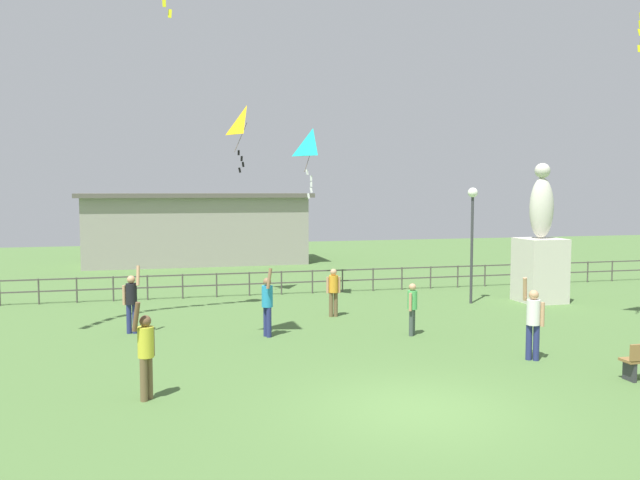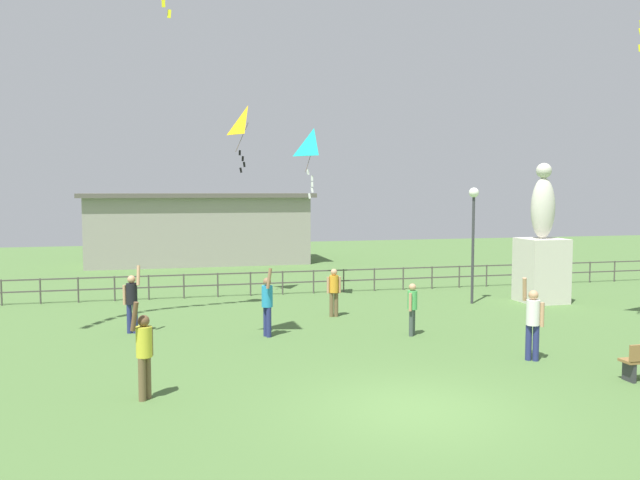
{
  "view_description": "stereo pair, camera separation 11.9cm",
  "coord_description": "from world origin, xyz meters",
  "px_view_note": "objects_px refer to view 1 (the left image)",
  "views": [
    {
      "loc": [
        -4.74,
        -11.08,
        4.15
      ],
      "look_at": [
        -0.18,
        6.87,
        2.73
      ],
      "focal_mm": 36.11,
      "sensor_mm": 36.0,
      "label": 1
    },
    {
      "loc": [
        -4.62,
        -11.1,
        4.15
      ],
      "look_at": [
        -0.18,
        6.87,
        2.73
      ],
      "focal_mm": 36.11,
      "sensor_mm": 36.0,
      "label": 2
    }
  ],
  "objects_px": {
    "person_0": "(146,350)",
    "person_3": "(412,306)",
    "person_4": "(267,302)",
    "statue_monument": "(540,255)",
    "lamppost": "(472,219)",
    "kite_2": "(247,125)",
    "person_1": "(131,299)",
    "person_2": "(533,319)",
    "kite_1": "(313,146)",
    "person_5": "(333,289)"
  },
  "relations": [
    {
      "from": "person_1",
      "to": "person_2",
      "type": "height_order",
      "value": "person_2"
    },
    {
      "from": "person_4",
      "to": "person_2",
      "type": "bearing_deg",
      "value": -35.02
    },
    {
      "from": "lamppost",
      "to": "person_1",
      "type": "height_order",
      "value": "lamppost"
    },
    {
      "from": "person_0",
      "to": "kite_2",
      "type": "xyz_separation_m",
      "value": [
        3.69,
        11.99,
        5.68
      ]
    },
    {
      "from": "person_2",
      "to": "person_4",
      "type": "bearing_deg",
      "value": 144.98
    },
    {
      "from": "lamppost",
      "to": "person_1",
      "type": "bearing_deg",
      "value": -169.84
    },
    {
      "from": "person_3",
      "to": "person_4",
      "type": "bearing_deg",
      "value": 167.74
    },
    {
      "from": "kite_2",
      "to": "person_0",
      "type": "bearing_deg",
      "value": -107.09
    },
    {
      "from": "person_4",
      "to": "person_3",
      "type": "bearing_deg",
      "value": -12.26
    },
    {
      "from": "statue_monument",
      "to": "kite_1",
      "type": "relative_size",
      "value": 2.01
    },
    {
      "from": "person_0",
      "to": "person_3",
      "type": "relative_size",
      "value": 1.33
    },
    {
      "from": "person_2",
      "to": "person_5",
      "type": "xyz_separation_m",
      "value": [
        -3.28,
        6.47,
        -0.11
      ]
    },
    {
      "from": "kite_1",
      "to": "kite_2",
      "type": "xyz_separation_m",
      "value": [
        -2.27,
        1.46,
        0.89
      ]
    },
    {
      "from": "statue_monument",
      "to": "person_1",
      "type": "height_order",
      "value": "statue_monument"
    },
    {
      "from": "person_3",
      "to": "kite_1",
      "type": "distance_m",
      "value": 8.27
    },
    {
      "from": "statue_monument",
      "to": "person_2",
      "type": "relative_size",
      "value": 2.54
    },
    {
      "from": "lamppost",
      "to": "person_2",
      "type": "distance_m",
      "value": 8.26
    },
    {
      "from": "lamppost",
      "to": "person_0",
      "type": "distance_m",
      "value": 14.37
    },
    {
      "from": "person_0",
      "to": "person_5",
      "type": "bearing_deg",
      "value": 51.08
    },
    {
      "from": "person_4",
      "to": "kite_1",
      "type": "height_order",
      "value": "kite_1"
    },
    {
      "from": "person_0",
      "to": "person_5",
      "type": "height_order",
      "value": "person_0"
    },
    {
      "from": "statue_monument",
      "to": "person_5",
      "type": "height_order",
      "value": "statue_monument"
    },
    {
      "from": "kite_1",
      "to": "person_3",
      "type": "bearing_deg",
      "value": -78.26
    },
    {
      "from": "person_0",
      "to": "person_4",
      "type": "height_order",
      "value": "person_0"
    },
    {
      "from": "kite_2",
      "to": "lamppost",
      "type": "bearing_deg",
      "value": -24.63
    },
    {
      "from": "person_1",
      "to": "person_2",
      "type": "xyz_separation_m",
      "value": [
        9.63,
        -5.5,
        0.02
      ]
    },
    {
      "from": "person_0",
      "to": "statue_monument",
      "type": "bearing_deg",
      "value": 29.93
    },
    {
      "from": "statue_monument",
      "to": "person_3",
      "type": "distance_m",
      "value": 7.98
    },
    {
      "from": "lamppost",
      "to": "person_4",
      "type": "bearing_deg",
      "value": -156.71
    },
    {
      "from": "person_1",
      "to": "person_4",
      "type": "relative_size",
      "value": 1.0
    },
    {
      "from": "statue_monument",
      "to": "person_4",
      "type": "height_order",
      "value": "statue_monument"
    },
    {
      "from": "person_1",
      "to": "statue_monument",
      "type": "bearing_deg",
      "value": 7.15
    },
    {
      "from": "person_2",
      "to": "person_3",
      "type": "bearing_deg",
      "value": 119.43
    },
    {
      "from": "kite_1",
      "to": "statue_monument",
      "type": "bearing_deg",
      "value": -16.44
    },
    {
      "from": "statue_monument",
      "to": "person_5",
      "type": "xyz_separation_m",
      "value": [
        -8.24,
        -0.86,
        -0.85
      ]
    },
    {
      "from": "person_3",
      "to": "person_5",
      "type": "height_order",
      "value": "person_5"
    },
    {
      "from": "person_0",
      "to": "person_2",
      "type": "bearing_deg",
      "value": 4.9
    },
    {
      "from": "lamppost",
      "to": "person_5",
      "type": "bearing_deg",
      "value": -168.13
    },
    {
      "from": "person_0",
      "to": "person_2",
      "type": "relative_size",
      "value": 0.98
    },
    {
      "from": "person_5",
      "to": "kite_1",
      "type": "bearing_deg",
      "value": 88.28
    },
    {
      "from": "person_0",
      "to": "kite_2",
      "type": "height_order",
      "value": "kite_2"
    },
    {
      "from": "kite_1",
      "to": "person_5",
      "type": "bearing_deg",
      "value": -91.72
    },
    {
      "from": "lamppost",
      "to": "person_0",
      "type": "bearing_deg",
      "value": -143.64
    },
    {
      "from": "person_0",
      "to": "kite_1",
      "type": "relative_size",
      "value": 0.78
    },
    {
      "from": "statue_monument",
      "to": "person_2",
      "type": "distance_m",
      "value": 8.89
    },
    {
      "from": "person_0",
      "to": "person_3",
      "type": "distance_m",
      "value": 8.34
    },
    {
      "from": "person_1",
      "to": "person_5",
      "type": "bearing_deg",
      "value": 8.64
    },
    {
      "from": "statue_monument",
      "to": "person_3",
      "type": "xyz_separation_m",
      "value": [
        -6.79,
        -4.1,
        -0.9
      ]
    },
    {
      "from": "kite_1",
      "to": "person_4",
      "type": "bearing_deg",
      "value": -115.65
    },
    {
      "from": "lamppost",
      "to": "person_0",
      "type": "xyz_separation_m",
      "value": [
        -11.45,
        -8.43,
        -2.11
      ]
    }
  ]
}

